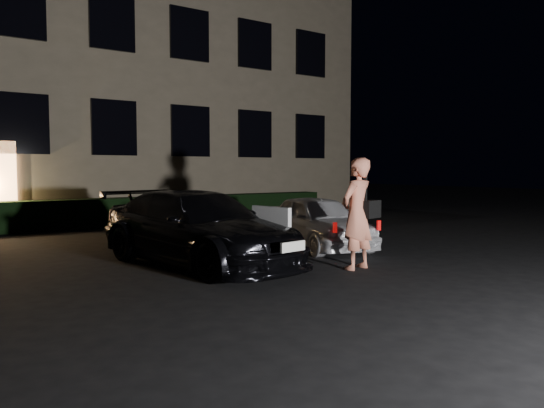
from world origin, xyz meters
TOP-DOWN VIEW (x-y plane):
  - ground at (0.00, 0.00)m, footprint 80.00×80.00m
  - building at (-0.00, 14.99)m, footprint 20.00×8.11m
  - hedge at (0.00, 10.50)m, footprint 15.00×0.70m
  - sedan at (-1.10, 3.24)m, footprint 2.51×4.82m
  - hatch at (1.97, 3.56)m, footprint 2.09×3.63m
  - man at (0.93, 1.27)m, footprint 0.86×0.60m

SIDE VIEW (x-z plane):
  - ground at x=0.00m, z-range 0.00..0.00m
  - hedge at x=0.00m, z-range 0.00..0.85m
  - hatch at x=1.97m, z-range 0.00..1.16m
  - sedan at x=-1.10m, z-range 0.00..1.33m
  - man at x=0.93m, z-range 0.00..1.93m
  - building at x=0.00m, z-range 0.00..12.00m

